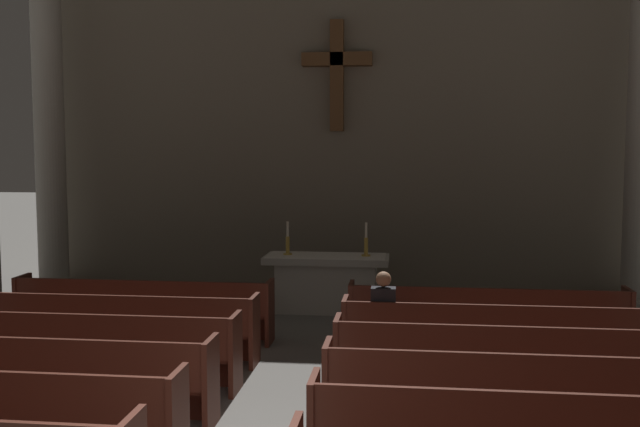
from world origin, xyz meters
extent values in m
cube|color=#4C2319|center=(-0.61, 1.07, 0.47)|extent=(0.06, 0.50, 0.95)
cube|color=#4C2319|center=(-2.55, 2.17, 0.42)|extent=(3.83, 0.40, 0.05)
cube|color=#4C2319|center=(-2.55, 1.95, 0.70)|extent=(3.83, 0.05, 0.50)
cube|color=#4C2319|center=(-2.55, 2.35, 0.20)|extent=(3.83, 0.04, 0.40)
cube|color=#4C2319|center=(-0.61, 2.15, 0.47)|extent=(0.06, 0.50, 0.95)
cube|color=#4C2319|center=(-2.55, 3.26, 0.42)|extent=(3.83, 0.40, 0.05)
cube|color=#4C2319|center=(-2.55, 3.04, 0.70)|extent=(3.83, 0.05, 0.50)
cube|color=#4C2319|center=(-2.55, 3.44, 0.20)|extent=(3.83, 0.04, 0.40)
cube|color=#4C2319|center=(-0.61, 3.24, 0.47)|extent=(0.06, 0.50, 0.95)
cube|color=#4C2319|center=(-2.55, 4.35, 0.42)|extent=(3.83, 0.40, 0.05)
cube|color=#4C2319|center=(-2.55, 4.12, 0.70)|extent=(3.83, 0.05, 0.50)
cube|color=#4C2319|center=(-2.55, 4.53, 0.20)|extent=(3.83, 0.04, 0.40)
cube|color=#4C2319|center=(-0.61, 4.33, 0.47)|extent=(0.06, 0.50, 0.95)
cube|color=#4C2319|center=(-2.55, 5.44, 0.42)|extent=(3.83, 0.40, 0.05)
cube|color=#4C2319|center=(-2.55, 5.21, 0.70)|extent=(3.83, 0.05, 0.50)
cube|color=#4C2319|center=(-2.55, 5.62, 0.20)|extent=(3.83, 0.04, 0.40)
cube|color=#4C2319|center=(-0.61, 5.42, 0.47)|extent=(0.06, 0.50, 0.95)
cube|color=#4C2319|center=(-4.49, 5.42, 0.47)|extent=(0.06, 0.50, 0.95)
cube|color=#4C2319|center=(2.55, 0.86, 0.70)|extent=(3.83, 0.05, 0.50)
cube|color=#4C2319|center=(2.55, 2.17, 0.42)|extent=(3.83, 0.40, 0.05)
cube|color=#4C2319|center=(2.55, 1.95, 0.70)|extent=(3.83, 0.05, 0.50)
cube|color=#4C2319|center=(2.55, 2.35, 0.20)|extent=(3.83, 0.04, 0.40)
cube|color=#4C2319|center=(0.61, 2.15, 0.47)|extent=(0.06, 0.50, 0.95)
cube|color=#4C2319|center=(2.55, 3.26, 0.42)|extent=(3.83, 0.40, 0.05)
cube|color=#4C2319|center=(2.55, 3.04, 0.70)|extent=(3.83, 0.05, 0.50)
cube|color=#4C2319|center=(2.55, 3.44, 0.20)|extent=(3.83, 0.04, 0.40)
cube|color=#4C2319|center=(0.61, 3.24, 0.47)|extent=(0.06, 0.50, 0.95)
cube|color=#4C2319|center=(2.55, 4.35, 0.42)|extent=(3.83, 0.40, 0.05)
cube|color=#4C2319|center=(2.55, 4.12, 0.70)|extent=(3.83, 0.05, 0.50)
cube|color=#4C2319|center=(2.55, 4.53, 0.20)|extent=(3.83, 0.04, 0.40)
cube|color=#4C2319|center=(0.61, 4.33, 0.47)|extent=(0.06, 0.50, 0.95)
cube|color=#4C2319|center=(2.55, 5.44, 0.42)|extent=(3.83, 0.40, 0.05)
cube|color=#4C2319|center=(2.55, 5.21, 0.70)|extent=(3.83, 0.05, 0.50)
cube|color=#4C2319|center=(2.55, 5.62, 0.20)|extent=(3.83, 0.04, 0.40)
cube|color=#4C2319|center=(0.61, 5.42, 0.47)|extent=(0.06, 0.50, 0.95)
cube|color=#4C2319|center=(4.49, 5.42, 0.47)|extent=(0.06, 0.50, 0.95)
cube|color=#9E998E|center=(-5.59, 8.57, 0.10)|extent=(0.82, 0.82, 0.20)
cylinder|color=#9E998E|center=(-5.59, 8.57, 3.45)|extent=(0.58, 0.58, 6.89)
cube|color=#9E998E|center=(5.59, 8.57, 0.10)|extent=(0.82, 0.82, 0.20)
cube|color=#BCB7AD|center=(0.00, 7.65, 0.44)|extent=(1.76, 0.72, 0.88)
cube|color=#BCB7AD|center=(0.00, 7.65, 0.94)|extent=(2.20, 0.90, 0.12)
cube|color=silver|center=(0.00, 7.65, 1.00)|extent=(2.09, 0.85, 0.01)
cylinder|color=#B79338|center=(-0.70, 7.65, 1.02)|extent=(0.16, 0.16, 0.02)
cylinder|color=#B79338|center=(-0.70, 7.65, 1.17)|extent=(0.07, 0.07, 0.33)
cylinder|color=silver|center=(-0.70, 7.65, 1.47)|extent=(0.04, 0.04, 0.27)
cylinder|color=#B79338|center=(0.70, 7.65, 1.02)|extent=(0.16, 0.16, 0.02)
cylinder|color=#B79338|center=(0.70, 7.65, 1.17)|extent=(0.07, 0.07, 0.33)
cylinder|color=silver|center=(0.70, 7.65, 1.47)|extent=(0.04, 0.04, 0.27)
cube|color=#706656|center=(0.00, 9.79, 3.95)|extent=(12.12, 0.25, 7.89)
cube|color=brown|center=(0.00, 9.54, 4.34)|extent=(0.26, 0.26, 2.19)
cube|color=brown|center=(0.00, 9.54, 4.67)|extent=(1.40, 0.26, 0.26)
cube|color=#26262B|center=(1.11, 4.53, 0.23)|extent=(0.24, 0.14, 0.45)
cube|color=#26262B|center=(1.11, 4.40, 0.51)|extent=(0.28, 0.36, 0.12)
cube|color=black|center=(1.11, 4.27, 0.84)|extent=(0.32, 0.20, 0.54)
sphere|color=#9E7051|center=(1.11, 4.27, 1.22)|extent=(0.20, 0.20, 0.20)
camera|label=1|loc=(1.37, -4.93, 2.90)|focal=40.39mm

